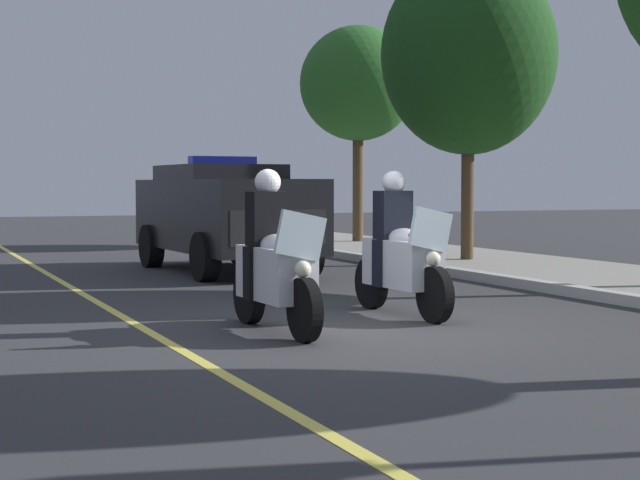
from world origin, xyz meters
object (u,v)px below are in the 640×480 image
(police_motorcycle_lead_left, at_px, (274,266))
(tree_far_back, at_px, (469,55))
(police_motorcycle_lead_right, at_px, (401,257))
(police_suv, at_px, (225,212))
(tree_behind_suv, at_px, (358,84))

(police_motorcycle_lead_left, bearing_deg, tree_far_back, 136.57)
(police_motorcycle_lead_right, relative_size, police_suv, 0.43)
(police_motorcycle_lead_left, height_order, police_suv, police_suv)
(police_motorcycle_lead_left, xyz_separation_m, police_motorcycle_lead_right, (-0.69, 1.86, 0.00))
(tree_behind_suv, bearing_deg, tree_far_back, -6.16)
(tree_behind_suv, bearing_deg, police_suv, -41.63)
(police_suv, relative_size, tree_behind_suv, 0.91)
(police_motorcycle_lead_left, relative_size, tree_far_back, 0.36)
(police_suv, height_order, tree_behind_suv, tree_behind_suv)
(police_motorcycle_lead_right, height_order, tree_far_back, tree_far_back)
(police_suv, distance_m, tree_behind_suv, 8.88)
(police_motorcycle_lead_left, relative_size, police_suv, 0.43)
(police_motorcycle_lead_left, height_order, tree_far_back, tree_far_back)
(police_motorcycle_lead_right, xyz_separation_m, tree_behind_suv, (-12.75, 5.43, 3.40))
(police_motorcycle_lead_left, bearing_deg, police_motorcycle_lead_right, 110.42)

